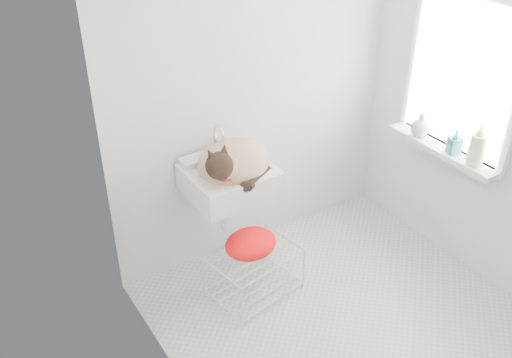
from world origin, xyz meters
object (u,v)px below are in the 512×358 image
wire_rack (254,274)px  bottle_a (473,164)px  bottle_b (452,153)px  sink (229,169)px  cat (232,164)px  bottle_c (419,135)px

wire_rack → bottle_a: size_ratio=2.24×
bottle_a → bottle_b: size_ratio=1.44×
sink → cat: cat is taller
bottle_b → sink: bearing=155.0°
wire_rack → bottle_a: bottle_a is taller
cat → wire_rack: size_ratio=1.01×
bottle_a → bottle_b: bottle_a is taller
bottle_a → bottle_b: (0.00, 0.17, 0.00)m
sink → bottle_a: 1.59m
cat → wire_rack: bearing=-100.7°
bottle_c → wire_rack: bearing=177.4°
sink → wire_rack: bearing=-86.6°
bottle_c → bottle_a: bearing=-90.0°
wire_rack → bottle_b: (1.35, -0.37, 0.70)m
sink → bottle_a: bearing=-30.6°
bottle_c → cat: bearing=167.0°
wire_rack → bottle_c: 1.52m
cat → bottle_a: (1.36, -0.79, -0.04)m
wire_rack → bottle_c: size_ratio=3.20×
bottle_a → bottle_c: size_ratio=1.43×
sink → bottle_c: 1.41m
bottle_a → sink: bearing=149.4°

